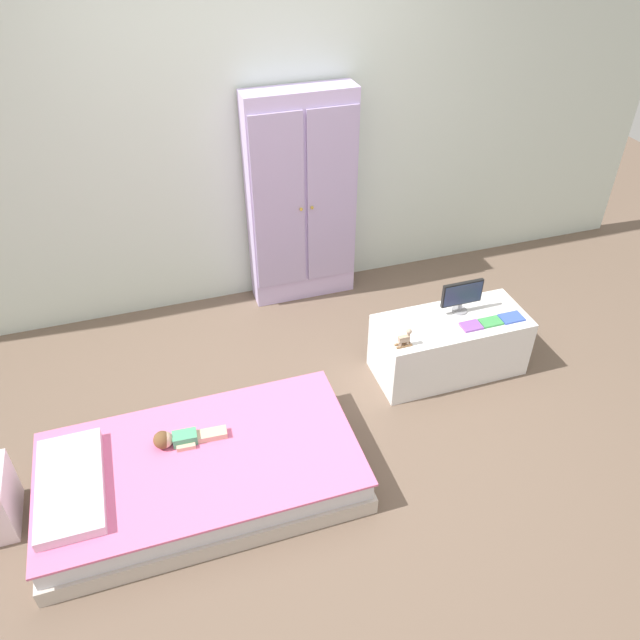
{
  "coord_description": "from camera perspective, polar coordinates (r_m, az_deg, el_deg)",
  "views": [
    {
      "loc": [
        -0.8,
        -2.46,
        2.8
      ],
      "look_at": [
        0.11,
        0.36,
        0.54
      ],
      "focal_mm": 34.89,
      "sensor_mm": 36.0,
      "label": 1
    }
  ],
  "objects": [
    {
      "name": "ground_plane",
      "position": [
        3.82,
        0.11,
        -9.93
      ],
      "size": [
        10.0,
        10.0,
        0.02
      ],
      "primitive_type": "cube",
      "color": "brown"
    },
    {
      "name": "book_green",
      "position": [
        4.05,
        15.38,
        -0.17
      ],
      "size": [
        0.14,
        0.09,
        0.01
      ],
      "primitive_type": "cube",
      "color": "#429E51",
      "rests_on": "tv_stand"
    },
    {
      "name": "bed",
      "position": [
        3.5,
        -10.79,
        -13.57
      ],
      "size": [
        1.68,
        0.91,
        0.24
      ],
      "color": "beige",
      "rests_on": "ground_plane"
    },
    {
      "name": "tv_stand",
      "position": [
        4.15,
        11.76,
        -2.26
      ],
      "size": [
        0.97,
        0.43,
        0.41
      ],
      "primitive_type": "cube",
      "color": "white",
      "rests_on": "ground_plane"
    },
    {
      "name": "rocking_horse_toy",
      "position": [
        3.74,
        7.83,
        -1.65
      ],
      "size": [
        0.1,
        0.04,
        0.12
      ],
      "color": "#8E6642",
      "rests_on": "tv_stand"
    },
    {
      "name": "book_blue",
      "position": [
        4.13,
        17.15,
        0.22
      ],
      "size": [
        0.15,
        0.1,
        0.01
      ],
      "primitive_type": "cube",
      "color": "blue",
      "rests_on": "tv_stand"
    },
    {
      "name": "tv_monitor",
      "position": [
        4.04,
        12.9,
        2.26
      ],
      "size": [
        0.28,
        0.1,
        0.22
      ],
      "color": "#99999E",
      "rests_on": "tv_stand"
    },
    {
      "name": "book_purple",
      "position": [
        3.99,
        13.69,
        -0.53
      ],
      "size": [
        0.13,
        0.1,
        0.01
      ],
      "primitive_type": "cube",
      "color": "#8E51B2",
      "rests_on": "tv_stand"
    },
    {
      "name": "doll",
      "position": [
        3.48,
        -13.02,
        -10.55
      ],
      "size": [
        0.39,
        0.14,
        0.1
      ],
      "color": "#4CA375",
      "rests_on": "bed"
    },
    {
      "name": "wardrobe",
      "position": [
        4.51,
        -1.71,
        10.92
      ],
      "size": [
        0.77,
        0.25,
        1.57
      ],
      "color": "silver",
      "rests_on": "ground_plane"
    },
    {
      "name": "back_wall",
      "position": [
        4.36,
        -6.59,
        17.78
      ],
      "size": [
        6.4,
        0.05,
        2.7
      ],
      "primitive_type": "cube",
      "color": "silver",
      "rests_on": "ground_plane"
    },
    {
      "name": "pillow",
      "position": [
        3.44,
        -21.93,
        -13.86
      ],
      "size": [
        0.32,
        0.65,
        0.06
      ],
      "primitive_type": "cube",
      "color": "silver",
      "rests_on": "bed"
    }
  ]
}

